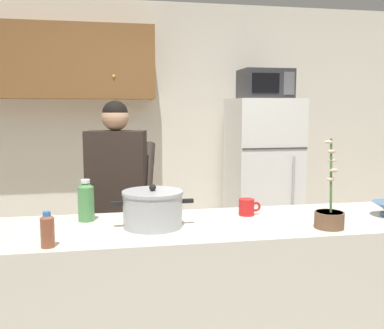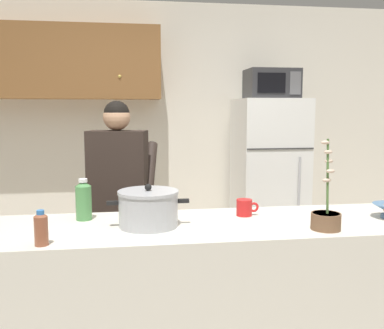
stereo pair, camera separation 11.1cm
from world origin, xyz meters
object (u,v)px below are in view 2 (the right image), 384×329
at_px(cooking_pot, 148,208).
at_px(coffee_mug, 245,208).
at_px(person_near_pot, 119,187).
at_px(potted_orchid, 326,216).
at_px(microwave, 271,84).
at_px(bottle_mid_counter, 41,228).
at_px(refrigerator, 269,182).
at_px(bottle_near_edge, 84,200).

xyz_separation_m(cooking_pot, coffee_mug, (0.56, 0.15, -0.05)).
height_order(person_near_pot, potted_orchid, person_near_pot).
relative_size(microwave, potted_orchid, 1.04).
bearing_deg(microwave, cooking_pot, -124.64).
relative_size(microwave, bottle_mid_counter, 2.97).
xyz_separation_m(cooking_pot, potted_orchid, (0.89, -0.19, -0.03)).
bearing_deg(person_near_pot, cooking_pot, -78.21).
distance_m(person_near_pot, cooking_pot, 0.84).
xyz_separation_m(refrigerator, person_near_pot, (-1.44, -1.04, 0.17)).
relative_size(microwave, cooking_pot, 1.12).
height_order(microwave, bottle_mid_counter, microwave).
relative_size(cooking_pot, bottle_mid_counter, 2.64).
relative_size(bottle_near_edge, bottle_mid_counter, 1.42).
bearing_deg(person_near_pot, bottle_mid_counter, -106.44).
bearing_deg(microwave, refrigerator, 90.07).
distance_m(refrigerator, person_near_pot, 1.78).
xyz_separation_m(cooking_pot, bottle_mid_counter, (-0.49, -0.25, -0.02)).
relative_size(person_near_pot, bottle_mid_counter, 9.81).
xyz_separation_m(coffee_mug, bottle_mid_counter, (-1.05, -0.40, 0.03)).
bearing_deg(bottle_mid_counter, refrigerator, 50.21).
distance_m(person_near_pot, potted_orchid, 1.47).
bearing_deg(microwave, bottle_mid_counter, -130.08).
distance_m(bottle_near_edge, potted_orchid, 1.30).
bearing_deg(cooking_pot, refrigerator, 55.67).
height_order(microwave, coffee_mug, microwave).
height_order(refrigerator, person_near_pot, refrigerator).
height_order(cooking_pot, coffee_mug, cooking_pot).
bearing_deg(bottle_mid_counter, cooking_pot, 27.38).
height_order(refrigerator, bottle_mid_counter, refrigerator).
distance_m(coffee_mug, bottle_near_edge, 0.91).
distance_m(bottle_near_edge, bottle_mid_counter, 0.47).
bearing_deg(bottle_mid_counter, bottle_near_edge, 72.06).
relative_size(refrigerator, coffee_mug, 12.45).
height_order(refrigerator, bottle_near_edge, refrigerator).
xyz_separation_m(person_near_pot, cooking_pot, (0.17, -0.83, 0.03)).
relative_size(bottle_mid_counter, potted_orchid, 0.35).
xyz_separation_m(person_near_pot, coffee_mug, (0.73, -0.68, -0.02)).
distance_m(microwave, bottle_mid_counter, 2.84).
height_order(microwave, cooking_pot, microwave).
distance_m(cooking_pot, potted_orchid, 0.91).
bearing_deg(bottle_near_edge, microwave, 45.57).
bearing_deg(coffee_mug, microwave, 67.16).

